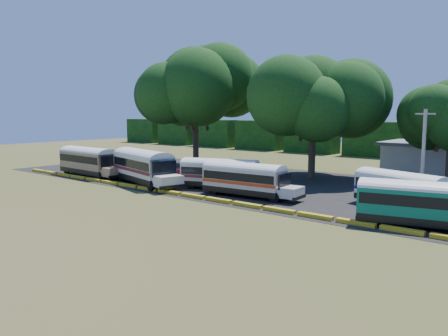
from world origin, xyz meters
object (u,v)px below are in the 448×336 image
Objects in this scene: bus_red at (146,163)px; bus_cream_west at (144,165)px; bus_teal at (424,202)px; bus_white_red at (246,178)px; tree_west at (195,84)px; bus_beige at (89,160)px.

bus_red is 0.78× the size of bus_cream_west.
bus_teal is at bearing -10.16° from bus_red.
bus_red is 31.91m from bus_teal.
bus_cream_west is at bearing -46.49° from bus_red.
tree_west is at bearing 139.89° from bus_white_red.
bus_beige is at bearing -163.99° from bus_cream_west.
bus_teal is at bearing -23.36° from tree_west.
tree_west is at bearing 143.63° from bus_teal.
tree_west is (3.58, 14.66, 9.38)m from bus_beige.
bus_teal is 38.05m from tree_west.
bus_cream_west is 27.68m from bus_teal.
bus_cream_west is 1.21× the size of bus_white_red.
bus_red is at bearing 160.10° from bus_teal.
tree_west reaches higher than bus_cream_west.
bus_red is at bearing -78.84° from tree_west.
bus_cream_west is at bearing 3.04° from bus_beige.
bus_teal is (31.68, -3.83, 0.10)m from bus_red.
tree_west is at bearing 78.48° from bus_beige.
bus_cream_west reaches higher than bus_red.
bus_cream_west is (4.00, -3.76, 0.40)m from bus_red.
bus_teal is at bearing 15.02° from bus_cream_west.
bus_white_red is at bearing 161.72° from bus_teal.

